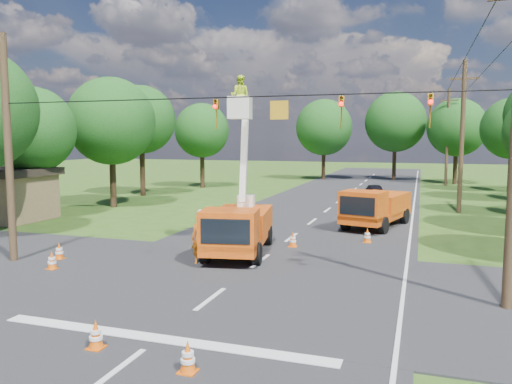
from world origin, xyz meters
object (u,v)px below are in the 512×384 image
(ground_worker, at_px, (201,239))
(tree_far_b, at_px, (395,122))
(traffic_cone_0, at_px, (96,335))
(pole_right_far, at_px, (447,137))
(traffic_cone_2, at_px, (293,240))
(tree_left_f, at_px, (202,131))
(second_truck, at_px, (375,207))
(traffic_cone_4, at_px, (52,261))
(distant_car, at_px, (375,192))
(traffic_cone_6, at_px, (380,217))
(tree_left_d, at_px, (111,121))
(traffic_cone_5, at_px, (59,251))
(pole_right_mid, at_px, (462,136))
(tree_left_c, at_px, (32,130))
(bucket_truck, at_px, (238,217))
(shed, at_px, (3,193))
(pole_left, at_px, (8,150))
(traffic_cone_3, at_px, (367,236))
(tree_far_c, at_px, (457,128))
(traffic_cone_1, at_px, (188,357))
(tree_left_e, at_px, (141,120))

(ground_worker, distance_m, tree_far_b, 43.73)
(traffic_cone_0, bearing_deg, pole_right_far, 78.22)
(traffic_cone_2, relative_size, tree_left_f, 0.08)
(second_truck, height_order, traffic_cone_4, second_truck)
(distant_car, distance_m, traffic_cone_6, 11.26)
(distant_car, bearing_deg, tree_left_d, -160.44)
(traffic_cone_5, bearing_deg, pole_right_mid, 49.44)
(traffic_cone_4, bearing_deg, ground_worker, 27.31)
(second_truck, height_order, tree_left_c, tree_left_c)
(traffic_cone_4, bearing_deg, distant_car, 69.57)
(bucket_truck, bearing_deg, traffic_cone_0, -99.30)
(distant_car, distance_m, traffic_cone_2, 19.36)
(shed, bearing_deg, tree_left_f, 81.72)
(traffic_cone_5, height_order, tree_left_f, tree_left_f)
(pole_left, bearing_deg, traffic_cone_6, 46.69)
(bucket_truck, height_order, second_truck, bucket_truck)
(traffic_cone_4, distance_m, traffic_cone_5, 1.64)
(traffic_cone_0, bearing_deg, shed, 140.05)
(distant_car, distance_m, shed, 26.88)
(bucket_truck, distance_m, shed, 17.20)
(traffic_cone_3, bearing_deg, tree_far_b, 91.08)
(second_truck, xyz_separation_m, tree_left_f, (-18.47, 17.65, 4.54))
(traffic_cone_6, distance_m, tree_far_c, 29.03)
(bucket_truck, xyz_separation_m, tree_far_b, (4.28, 41.05, 5.20))
(traffic_cone_4, bearing_deg, pole_right_far, 68.98)
(ground_worker, xyz_separation_m, tree_left_c, (-14.37, 7.04, 4.42))
(traffic_cone_2, relative_size, traffic_cone_6, 1.00)
(traffic_cone_6, height_order, tree_far_b, tree_far_b)
(traffic_cone_1, height_order, pole_left, pole_left)
(bucket_truck, distance_m, traffic_cone_2, 3.06)
(traffic_cone_2, bearing_deg, traffic_cone_6, 68.20)
(second_truck, height_order, pole_right_mid, pole_right_mid)
(traffic_cone_1, distance_m, shed, 24.34)
(distant_car, xyz_separation_m, traffic_cone_1, (-1.08, -31.85, -0.27))
(tree_left_c, bearing_deg, tree_left_f, 85.37)
(distant_car, height_order, traffic_cone_2, distant_car)
(distant_car, height_order, traffic_cone_6, distant_car)
(traffic_cone_2, distance_m, tree_left_c, 18.06)
(second_truck, height_order, tree_left_d, tree_left_d)
(tree_left_c, xyz_separation_m, tree_left_e, (-0.30, 13.00, 1.05))
(traffic_cone_2, xyz_separation_m, tree_left_f, (-15.37, 23.96, 5.33))
(traffic_cone_2, height_order, pole_left, pole_left)
(bucket_truck, distance_m, pole_right_far, 37.51)
(traffic_cone_3, bearing_deg, traffic_cone_6, 89.02)
(traffic_cone_0, xyz_separation_m, tree_left_f, (-13.68, 36.14, 5.33))
(traffic_cone_0, relative_size, shed, 0.13)
(traffic_cone_4, relative_size, tree_left_f, 0.08)
(pole_left, relative_size, tree_left_f, 1.07)
(traffic_cone_6, xyz_separation_m, tree_left_f, (-18.60, 15.89, 5.33))
(traffic_cone_4, bearing_deg, tree_far_b, 77.51)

